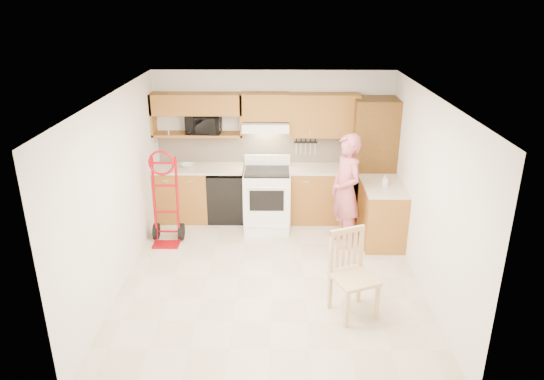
{
  "coord_description": "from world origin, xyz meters",
  "views": [
    {
      "loc": [
        0.08,
        -5.97,
        3.64
      ],
      "look_at": [
        0.0,
        0.5,
        1.1
      ],
      "focal_mm": 33.0,
      "sensor_mm": 36.0,
      "label": 1
    }
  ],
  "objects_px": {
    "microwave": "(204,124)",
    "person": "(346,191)",
    "hand_truck": "(165,202)",
    "range": "(267,194)",
    "dining_chair": "(355,276)"
  },
  "relations": [
    {
      "from": "range",
      "to": "microwave",
      "type": "bearing_deg",
      "value": 159.16
    },
    {
      "from": "range",
      "to": "hand_truck",
      "type": "distance_m",
      "value": 1.69
    },
    {
      "from": "microwave",
      "to": "person",
      "type": "relative_size",
      "value": 0.32
    },
    {
      "from": "microwave",
      "to": "hand_truck",
      "type": "distance_m",
      "value": 1.51
    },
    {
      "from": "microwave",
      "to": "dining_chair",
      "type": "xyz_separation_m",
      "value": [
        2.15,
        -2.9,
        -1.11
      ]
    },
    {
      "from": "dining_chair",
      "to": "microwave",
      "type": "bearing_deg",
      "value": 103.61
    },
    {
      "from": "range",
      "to": "person",
      "type": "distance_m",
      "value": 1.41
    },
    {
      "from": "hand_truck",
      "to": "microwave",
      "type": "bearing_deg",
      "value": 65.25
    },
    {
      "from": "range",
      "to": "person",
      "type": "bearing_deg",
      "value": -28.78
    },
    {
      "from": "range",
      "to": "dining_chair",
      "type": "xyz_separation_m",
      "value": [
        1.1,
        -2.5,
        -0.03
      ]
    },
    {
      "from": "hand_truck",
      "to": "person",
      "type": "bearing_deg",
      "value": 0.47
    },
    {
      "from": "person",
      "to": "dining_chair",
      "type": "xyz_separation_m",
      "value": [
        -0.11,
        -1.84,
        -0.35
      ]
    },
    {
      "from": "microwave",
      "to": "dining_chair",
      "type": "bearing_deg",
      "value": -50.98
    },
    {
      "from": "range",
      "to": "person",
      "type": "height_order",
      "value": "person"
    },
    {
      "from": "microwave",
      "to": "hand_truck",
      "type": "height_order",
      "value": "microwave"
    }
  ]
}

